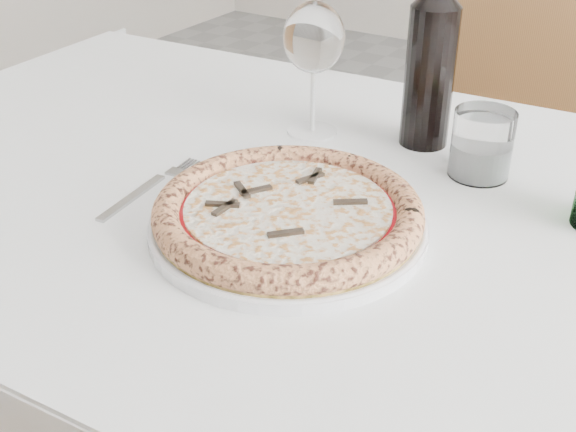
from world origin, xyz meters
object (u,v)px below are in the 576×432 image
object	(u,v)px
plate	(288,224)
wine_glass	(314,41)
dining_table	(328,252)
chair_far	(532,156)
tumbler	(481,148)
pizza	(288,211)
wine_bottle	(431,63)

from	to	relation	value
plate	wine_glass	size ratio (longest dim) A/B	1.65
dining_table	plate	distance (m)	0.14
dining_table	chair_far	bearing A→B (deg)	84.26
plate	tumbler	size ratio (longest dim) A/B	3.60
pizza	wine_glass	xyz separation A→B (m)	(-0.12, 0.26, 0.12)
chair_far	wine_bottle	xyz separation A→B (m)	(-0.04, -0.53, 0.34)
chair_far	pizza	bearing A→B (deg)	-95.07
chair_far	wine_glass	size ratio (longest dim) A/B	4.72
pizza	tumbler	bearing A→B (deg)	62.38
plate	tumbler	xyz separation A→B (m)	(0.14, 0.26, 0.03)
dining_table	wine_bottle	bearing A→B (deg)	81.69
dining_table	plate	xyz separation A→B (m)	(-0.00, -0.10, 0.09)
tumbler	wine_bottle	size ratio (longest dim) A/B	0.32
dining_table	wine_glass	world-z (taller)	wine_glass
tumbler	wine_bottle	bearing A→B (deg)	151.38
plate	wine_glass	world-z (taller)	wine_glass
chair_far	pizza	xyz separation A→B (m)	(-0.08, -0.85, 0.25)
plate	wine_bottle	bearing A→B (deg)	84.29
wine_glass	plate	bearing A→B (deg)	-64.60
dining_table	wine_bottle	xyz separation A→B (m)	(0.03, 0.22, 0.21)
chair_far	dining_table	bearing A→B (deg)	-95.74
pizza	wine_glass	distance (m)	0.31
wine_bottle	dining_table	bearing A→B (deg)	-98.31
dining_table	tumbler	size ratio (longest dim) A/B	17.28
dining_table	pizza	xyz separation A→B (m)	(-0.00, -0.10, 0.11)
chair_far	wine_bottle	bearing A→B (deg)	-94.69
dining_table	pizza	size ratio (longest dim) A/B	4.98
dining_table	plate	size ratio (longest dim) A/B	4.80
wine_bottle	pizza	bearing A→B (deg)	-95.71
pizza	tumbler	xyz separation A→B (m)	(0.14, 0.26, 0.01)
chair_far	wine_glass	distance (m)	0.72
tumbler	chair_far	bearing A→B (deg)	95.87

